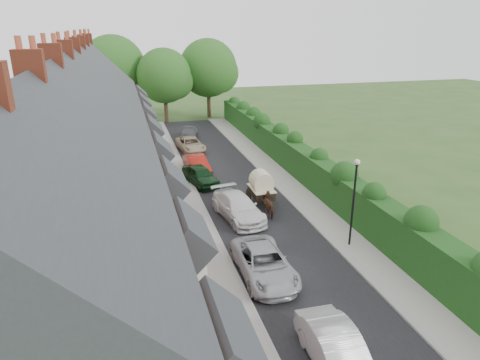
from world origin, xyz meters
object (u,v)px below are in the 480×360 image
(car_green, at_px, (200,175))
(car_red, at_px, (197,164))
(car_silver_b, at_px, (264,263))
(car_beige, at_px, (190,144))
(car_white, at_px, (238,207))
(car_grey, at_px, (189,134))
(horse, at_px, (270,205))
(horse_cart, at_px, (261,186))
(car_silver_a, at_px, (338,352))
(lamppost, at_px, (354,192))

(car_green, height_order, car_red, car_green)
(car_silver_b, bearing_deg, car_beige, 89.97)
(car_white, distance_m, car_red, 9.88)
(car_silver_b, xyz_separation_m, car_beige, (0.09, 23.49, -0.06))
(car_white, bearing_deg, car_red, 86.65)
(car_grey, height_order, horse, horse)
(car_green, relative_size, horse_cart, 1.27)
(horse_cart, bearing_deg, car_silver_a, -97.72)
(car_white, height_order, car_red, car_white)
(car_green, distance_m, car_grey, 14.24)
(car_white, relative_size, car_red, 1.21)
(car_silver_b, relative_size, car_beige, 1.09)
(car_beige, height_order, horse_cart, horse_cart)
(car_grey, bearing_deg, lamppost, -64.61)
(lamppost, height_order, car_beige, lamppost)
(horse_cart, bearing_deg, car_grey, 95.99)
(lamppost, height_order, horse, lamppost)
(car_silver_a, bearing_deg, car_white, 91.31)
(car_red, height_order, car_grey, car_red)
(car_beige, distance_m, horse_cart, 15.04)
(car_white, distance_m, horse, 2.13)
(car_white, height_order, car_green, car_white)
(car_silver_a, distance_m, car_silver_b, 6.56)
(car_silver_a, height_order, car_white, same)
(car_red, relative_size, car_beige, 0.90)
(car_white, height_order, horse, car_white)
(car_green, xyz_separation_m, car_grey, (1.30, 14.19, -0.08))
(car_silver_a, height_order, horse_cart, horse_cart)
(car_white, xyz_separation_m, car_grey, (0.09, 21.08, -0.11))
(lamppost, relative_size, horse, 2.95)
(lamppost, bearing_deg, car_green, 117.32)
(car_silver_a, bearing_deg, lamppost, 59.52)
(car_silver_b, height_order, car_red, car_silver_b)
(car_green, height_order, horse, horse)
(car_white, bearing_deg, car_green, 90.88)
(car_red, height_order, car_beige, car_red)
(horse_cart, bearing_deg, lamppost, -67.09)
(car_silver_b, relative_size, car_white, 1.00)
(car_silver_a, bearing_deg, car_green, 94.62)
(car_grey, distance_m, horse_cart, 19.48)
(car_silver_b, bearing_deg, car_red, 91.67)
(car_white, bearing_deg, horse, -13.85)
(horse, bearing_deg, car_grey, -88.09)
(car_silver_a, xyz_separation_m, car_red, (-1.05, 23.34, -0.05))
(car_silver_a, distance_m, horse_cart, 15.38)
(car_beige, height_order, car_grey, car_beige)
(car_silver_b, relative_size, car_green, 1.22)
(lamppost, distance_m, horse, 6.46)
(car_silver_a, relative_size, car_green, 1.07)
(car_green, bearing_deg, car_red, 70.83)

